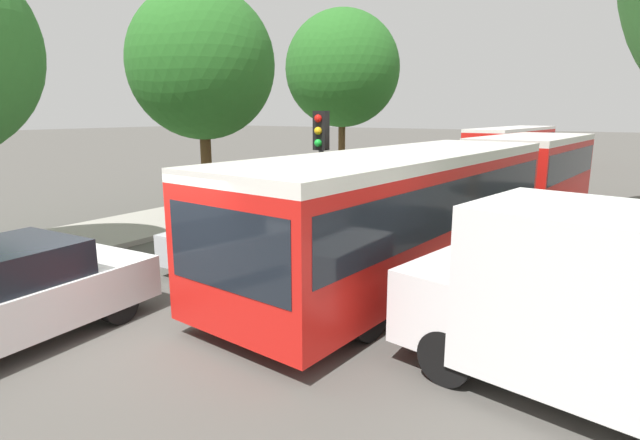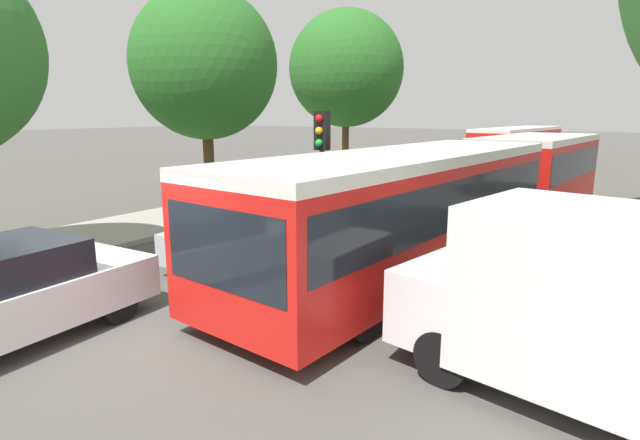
{
  "view_description": "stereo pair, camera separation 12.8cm",
  "coord_description": "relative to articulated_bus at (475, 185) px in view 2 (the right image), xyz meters",
  "views": [
    {
      "loc": [
        5.69,
        -4.45,
        3.35
      ],
      "look_at": [
        0.2,
        3.91,
        1.2
      ],
      "focal_mm": 28.0,
      "sensor_mm": 36.0,
      "label": 1
    },
    {
      "loc": [
        5.8,
        -4.38,
        3.35
      ],
      "look_at": [
        0.2,
        3.91,
        1.2
      ],
      "focal_mm": 28.0,
      "sensor_mm": 36.0,
      "label": 2
    }
  ],
  "objects": [
    {
      "name": "ground_plane",
      "position": [
        -1.88,
        -8.74,
        -1.49
      ],
      "size": [
        200.0,
        200.0,
        0.0
      ],
      "primitive_type": "plane",
      "color": "#4F4C47"
    },
    {
      "name": "kerb_strip_left",
      "position": [
        -8.61,
        6.29,
        -1.42
      ],
      "size": [
        3.2,
        40.05,
        0.14
      ],
      "primitive_type": "cube",
      "color": "#9E998E",
      "rests_on": "ground"
    },
    {
      "name": "articulated_bus",
      "position": [
        0.0,
        0.0,
        0.0
      ],
      "size": [
        4.01,
        17.53,
        2.58
      ],
      "rotation": [
        0.0,
        0.0,
        -1.65
      ],
      "color": "red",
      "rests_on": "ground"
    },
    {
      "name": "city_bus_rear",
      "position": [
        -3.73,
        21.32,
        -0.08
      ],
      "size": [
        3.37,
        11.46,
        2.43
      ],
      "rotation": [
        0.0,
        0.0,
        1.49
      ],
      "color": "red",
      "rests_on": "ground"
    },
    {
      "name": "queued_car_silver",
      "position": [
        -3.7,
        -4.75,
        -0.77
      ],
      "size": [
        1.97,
        4.18,
        1.42
      ],
      "rotation": [
        0.0,
        0.0,
        1.63
      ],
      "color": "#B7BABF",
      "rests_on": "ground"
    },
    {
      "name": "queued_car_tan",
      "position": [
        -3.57,
        0.63,
        -0.77
      ],
      "size": [
        1.97,
        4.19,
        1.42
      ],
      "rotation": [
        0.0,
        0.0,
        1.63
      ],
      "color": "tan",
      "rests_on": "ground"
    },
    {
      "name": "queued_car_green",
      "position": [
        -3.92,
        6.24,
        -0.79
      ],
      "size": [
        1.92,
        4.09,
        1.39
      ],
      "rotation": [
        0.0,
        0.0,
        1.63
      ],
      "color": "#236638",
      "rests_on": "ground"
    },
    {
      "name": "white_van",
      "position": [
        3.95,
        -6.98,
        -0.25
      ],
      "size": [
        5.25,
        2.72,
        2.31
      ],
      "rotation": [
        0.0,
        0.0,
        2.98
      ],
      "color": "white",
      "rests_on": "ground"
    },
    {
      "name": "traffic_light",
      "position": [
        -2.63,
        -3.34,
        1.01
      ],
      "size": [
        0.34,
        0.37,
        3.4
      ],
      "rotation": [
        0.0,
        0.0,
        -1.48
      ],
      "color": "#56595E",
      "rests_on": "ground"
    },
    {
      "name": "tree_left_mid",
      "position": [
        -7.9,
        -1.88,
        3.19
      ],
      "size": [
        4.43,
        4.43,
        7.08
      ],
      "color": "#51381E",
      "rests_on": "ground"
    },
    {
      "name": "tree_left_far",
      "position": [
        -7.93,
        6.5,
        3.76
      ],
      "size": [
        5.03,
        5.03,
        7.79
      ],
      "color": "#51381E",
      "rests_on": "ground"
    }
  ]
}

